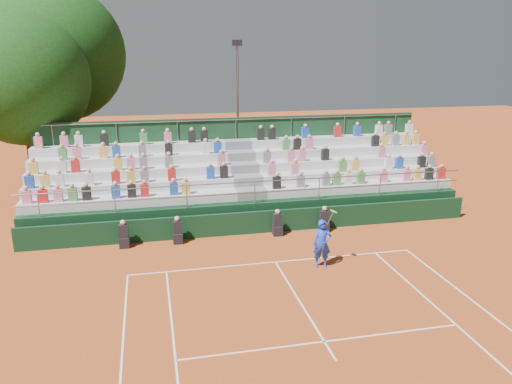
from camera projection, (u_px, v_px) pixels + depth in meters
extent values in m
plane|color=#B04B1D|center=(275.00, 262.00, 19.05)|extent=(90.00, 90.00, 0.00)
cube|color=white|center=(275.00, 262.00, 19.04)|extent=(11.00, 0.06, 0.01)
cube|color=white|center=(300.00, 302.00, 16.04)|extent=(0.06, 6.40, 0.01)
cube|color=white|center=(324.00, 342.00, 13.89)|extent=(8.22, 0.06, 0.01)
cube|color=black|center=(257.00, 222.00, 21.91)|extent=(20.00, 0.15, 1.00)
cube|color=black|center=(124.00, 242.00, 20.41)|extent=(0.40, 0.40, 0.44)
cube|color=black|center=(123.00, 231.00, 20.27)|extent=(0.38, 0.25, 0.55)
sphere|color=tan|center=(123.00, 222.00, 20.17)|extent=(0.22, 0.22, 0.22)
cube|color=black|center=(178.00, 238.00, 20.85)|extent=(0.40, 0.40, 0.44)
cube|color=black|center=(177.00, 227.00, 20.72)|extent=(0.38, 0.25, 0.55)
sphere|color=tan|center=(177.00, 219.00, 20.61)|extent=(0.22, 0.22, 0.22)
cube|color=black|center=(277.00, 230.00, 21.73)|extent=(0.40, 0.40, 0.44)
cube|color=black|center=(278.00, 220.00, 21.59)|extent=(0.38, 0.25, 0.55)
sphere|color=tan|center=(278.00, 212.00, 21.49)|extent=(0.22, 0.22, 0.22)
cube|color=black|center=(324.00, 227.00, 22.16)|extent=(0.40, 0.40, 0.44)
cube|color=black|center=(324.00, 217.00, 22.03)|extent=(0.38, 0.25, 0.55)
sphere|color=tan|center=(325.00, 208.00, 21.92)|extent=(0.22, 0.22, 0.22)
cube|color=black|center=(244.00, 200.00, 24.79)|extent=(20.00, 5.20, 1.20)
cube|color=silver|center=(132.00, 201.00, 21.90)|extent=(9.30, 0.85, 0.42)
cube|color=silver|center=(359.00, 187.00, 24.08)|extent=(9.30, 0.85, 0.42)
cube|color=slate|center=(251.00, 193.00, 22.99)|extent=(1.40, 0.85, 0.42)
cube|color=silver|center=(132.00, 186.00, 22.58)|extent=(9.30, 0.85, 0.42)
cube|color=silver|center=(353.00, 174.00, 24.76)|extent=(9.30, 0.85, 0.42)
cube|color=slate|center=(247.00, 180.00, 23.67)|extent=(1.40, 0.85, 0.42)
cube|color=silver|center=(131.00, 173.00, 23.26)|extent=(9.30, 0.85, 0.42)
cube|color=silver|center=(347.00, 162.00, 25.44)|extent=(9.30, 0.85, 0.42)
cube|color=slate|center=(244.00, 167.00, 24.35)|extent=(1.40, 0.85, 0.42)
cube|color=silver|center=(131.00, 160.00, 23.94)|extent=(9.30, 0.85, 0.42)
cube|color=silver|center=(341.00, 151.00, 26.12)|extent=(9.30, 0.85, 0.42)
cube|color=slate|center=(240.00, 155.00, 25.03)|extent=(1.40, 0.85, 0.42)
cube|color=silver|center=(131.00, 148.00, 24.62)|extent=(9.30, 0.85, 0.42)
cube|color=silver|center=(335.00, 140.00, 26.81)|extent=(9.30, 0.85, 0.42)
cube|color=slate|center=(237.00, 144.00, 25.71)|extent=(1.40, 0.85, 0.42)
cube|color=#183E21|center=(236.00, 159.00, 26.46)|extent=(20.00, 0.12, 4.40)
cylinder|color=gray|center=(255.00, 182.00, 21.95)|extent=(20.00, 0.05, 0.05)
cylinder|color=gray|center=(236.00, 120.00, 25.78)|extent=(20.00, 0.05, 0.05)
cube|color=pink|center=(27.00, 197.00, 20.76)|extent=(0.36, 0.24, 0.56)
cube|color=red|center=(43.00, 196.00, 20.89)|extent=(0.36, 0.24, 0.56)
cube|color=pink|center=(58.00, 195.00, 21.02)|extent=(0.36, 0.24, 0.56)
cube|color=#4C8C4C|center=(73.00, 194.00, 21.14)|extent=(0.36, 0.24, 0.56)
cube|color=black|center=(87.00, 193.00, 21.25)|extent=(0.36, 0.24, 0.56)
cube|color=#1E4CB2|center=(116.00, 192.00, 21.50)|extent=(0.36, 0.24, 0.56)
cube|color=black|center=(132.00, 191.00, 21.63)|extent=(0.36, 0.24, 0.56)
cube|color=red|center=(145.00, 190.00, 21.74)|extent=(0.36, 0.24, 0.56)
cube|color=#1E4CB2|center=(174.00, 189.00, 22.00)|extent=(0.36, 0.24, 0.56)
cube|color=gold|center=(186.00, 188.00, 22.11)|extent=(0.36, 0.24, 0.56)
cube|color=#1E4CB2|center=(30.00, 182.00, 21.44)|extent=(0.36, 0.24, 0.56)
cube|color=gold|center=(45.00, 181.00, 21.57)|extent=(0.36, 0.24, 0.56)
cube|color=silver|center=(60.00, 180.00, 21.69)|extent=(0.36, 0.24, 0.56)
cube|color=silver|center=(90.00, 179.00, 21.95)|extent=(0.36, 0.24, 0.56)
cube|color=red|center=(116.00, 178.00, 22.17)|extent=(0.36, 0.24, 0.56)
cube|color=gold|center=(131.00, 177.00, 22.31)|extent=(0.36, 0.24, 0.56)
cube|color=slate|center=(145.00, 176.00, 22.43)|extent=(0.36, 0.24, 0.56)
cube|color=red|center=(172.00, 175.00, 22.68)|extent=(0.36, 0.24, 0.56)
cube|color=#1E4CB2|center=(211.00, 173.00, 23.04)|extent=(0.36, 0.24, 0.56)
cube|color=black|center=(224.00, 172.00, 23.17)|extent=(0.36, 0.24, 0.56)
cube|color=gold|center=(34.00, 168.00, 22.13)|extent=(0.36, 0.24, 0.56)
cube|color=silver|center=(62.00, 167.00, 22.38)|extent=(0.36, 0.24, 0.56)
cube|color=red|center=(76.00, 166.00, 22.49)|extent=(0.36, 0.24, 0.56)
cube|color=gold|center=(118.00, 164.00, 22.87)|extent=(0.36, 0.24, 0.56)
cube|color=pink|center=(131.00, 163.00, 22.99)|extent=(0.36, 0.24, 0.56)
cube|color=slate|center=(144.00, 163.00, 23.11)|extent=(0.36, 0.24, 0.56)
cube|color=slate|center=(169.00, 162.00, 23.34)|extent=(0.36, 0.24, 0.56)
cube|color=pink|center=(221.00, 159.00, 23.85)|extent=(0.36, 0.24, 0.56)
cube|color=#4C8C4C|center=(63.00, 154.00, 23.05)|extent=(0.36, 0.24, 0.56)
cube|color=pink|center=(77.00, 153.00, 23.17)|extent=(0.36, 0.24, 0.56)
cube|color=gold|center=(103.00, 152.00, 23.42)|extent=(0.36, 0.24, 0.56)
cube|color=#1E4CB2|center=(116.00, 152.00, 23.54)|extent=(0.36, 0.24, 0.56)
cube|color=slate|center=(142.00, 150.00, 23.78)|extent=(0.36, 0.24, 0.56)
cube|color=black|center=(169.00, 149.00, 24.03)|extent=(0.36, 0.24, 0.56)
cube|color=silver|center=(206.00, 148.00, 24.40)|extent=(0.36, 0.24, 0.56)
cube|color=#1E4CB2|center=(218.00, 147.00, 24.52)|extent=(0.36, 0.24, 0.56)
cube|color=pink|center=(38.00, 142.00, 23.49)|extent=(0.36, 0.24, 0.56)
cube|color=pink|center=(64.00, 142.00, 23.73)|extent=(0.36, 0.24, 0.56)
cube|color=silver|center=(79.00, 141.00, 23.86)|extent=(0.36, 0.24, 0.56)
cube|color=black|center=(105.00, 140.00, 24.10)|extent=(0.36, 0.24, 0.56)
cube|color=#4C8C4C|center=(143.00, 139.00, 24.48)|extent=(0.36, 0.24, 0.56)
cube|color=pink|center=(168.00, 138.00, 24.72)|extent=(0.36, 0.24, 0.56)
cube|color=black|center=(192.00, 137.00, 24.96)|extent=(0.36, 0.24, 0.56)
cube|color=black|center=(204.00, 136.00, 25.09)|extent=(0.36, 0.24, 0.56)
cube|color=black|center=(277.00, 183.00, 22.96)|extent=(0.36, 0.24, 0.56)
cube|color=slate|center=(300.00, 181.00, 23.19)|extent=(0.36, 0.24, 0.56)
cube|color=slate|center=(326.00, 180.00, 23.44)|extent=(0.36, 0.24, 0.56)
cube|color=#4C8C4C|center=(337.00, 179.00, 23.56)|extent=(0.36, 0.24, 0.56)
cube|color=silver|center=(348.00, 179.00, 23.67)|extent=(0.36, 0.24, 0.56)
cube|color=#4C8C4C|center=(361.00, 178.00, 23.80)|extent=(0.36, 0.24, 0.56)
cube|color=pink|center=(383.00, 177.00, 24.04)|extent=(0.36, 0.24, 0.56)
cube|color=pink|center=(407.00, 175.00, 24.29)|extent=(0.36, 0.24, 0.56)
cube|color=gold|center=(417.00, 175.00, 24.41)|extent=(0.36, 0.24, 0.56)
cube|color=black|center=(429.00, 174.00, 24.54)|extent=(0.36, 0.24, 0.56)
cube|color=red|center=(441.00, 173.00, 24.67)|extent=(0.36, 0.24, 0.56)
cube|color=pink|center=(272.00, 170.00, 23.63)|extent=(0.36, 0.24, 0.56)
cube|color=pink|center=(295.00, 168.00, 23.87)|extent=(0.36, 0.24, 0.56)
cube|color=#4C8C4C|center=(342.00, 166.00, 24.36)|extent=(0.36, 0.24, 0.56)
cube|color=gold|center=(355.00, 165.00, 24.50)|extent=(0.36, 0.24, 0.56)
cube|color=silver|center=(388.00, 164.00, 24.85)|extent=(0.36, 0.24, 0.56)
cube|color=#1E4CB2|center=(399.00, 163.00, 24.98)|extent=(0.36, 0.24, 0.56)
cube|color=black|center=(422.00, 162.00, 25.23)|extent=(0.36, 0.24, 0.56)
cube|color=slate|center=(431.00, 161.00, 25.34)|extent=(0.36, 0.24, 0.56)
cube|color=slate|center=(267.00, 157.00, 24.31)|extent=(0.36, 0.24, 0.56)
cube|color=pink|center=(291.00, 156.00, 24.56)|extent=(0.36, 0.24, 0.56)
cube|color=pink|center=(302.00, 156.00, 24.67)|extent=(0.36, 0.24, 0.56)
cube|color=black|center=(325.00, 155.00, 24.92)|extent=(0.36, 0.24, 0.56)
cube|color=pink|center=(381.00, 152.00, 25.53)|extent=(0.36, 0.24, 0.56)
cube|color=pink|center=(424.00, 150.00, 26.02)|extent=(0.36, 0.24, 0.56)
cube|color=#4C8C4C|center=(286.00, 145.00, 25.23)|extent=(0.36, 0.24, 0.56)
cube|color=black|center=(297.00, 144.00, 25.35)|extent=(0.36, 0.24, 0.56)
cube|color=pink|center=(309.00, 144.00, 25.48)|extent=(0.36, 0.24, 0.56)
cube|color=black|center=(375.00, 141.00, 26.22)|extent=(0.36, 0.24, 0.56)
cube|color=gold|center=(384.00, 141.00, 26.33)|extent=(0.36, 0.24, 0.56)
cube|color=slate|center=(396.00, 140.00, 26.46)|extent=(0.36, 0.24, 0.56)
cube|color=gold|center=(406.00, 140.00, 26.59)|extent=(0.36, 0.24, 0.56)
cube|color=gold|center=(415.00, 139.00, 26.69)|extent=(0.36, 0.24, 0.56)
cube|color=black|center=(261.00, 134.00, 25.68)|extent=(0.36, 0.24, 0.56)
cube|color=black|center=(272.00, 134.00, 25.80)|extent=(0.36, 0.24, 0.56)
cube|color=#1E4CB2|center=(305.00, 133.00, 26.17)|extent=(0.36, 0.24, 0.56)
cube|color=red|center=(337.00, 132.00, 26.54)|extent=(0.36, 0.24, 0.56)
cube|color=#1E4CB2|center=(357.00, 131.00, 26.76)|extent=(0.36, 0.24, 0.56)
cube|color=silver|center=(379.00, 130.00, 27.02)|extent=(0.36, 0.24, 0.56)
cube|color=slate|center=(388.00, 130.00, 27.13)|extent=(0.36, 0.24, 0.56)
cube|color=silver|center=(409.00, 129.00, 27.39)|extent=(0.36, 0.24, 0.56)
imported|color=blue|center=(322.00, 244.00, 18.40)|extent=(0.73, 0.55, 1.83)
cylinder|color=gray|center=(330.00, 219.00, 18.19)|extent=(0.26, 0.03, 0.51)
cylinder|color=#E5D866|center=(334.00, 211.00, 18.14)|extent=(0.26, 0.28, 0.14)
cylinder|color=#392415|center=(34.00, 166.00, 26.54)|extent=(0.50, 0.50, 3.65)
sphere|color=#0F330E|center=(23.00, 80.00, 25.29)|extent=(6.67, 6.67, 6.67)
cylinder|color=#392415|center=(66.00, 144.00, 30.54)|extent=(0.50, 0.50, 4.39)
sphere|color=#0F330E|center=(56.00, 54.00, 29.05)|extent=(7.89, 7.89, 7.89)
cylinder|color=gray|center=(238.00, 112.00, 31.23)|extent=(0.16, 0.16, 7.98)
cube|color=black|center=(237.00, 43.00, 30.07)|extent=(0.60, 0.25, 0.35)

